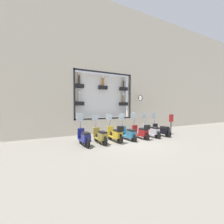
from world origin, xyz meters
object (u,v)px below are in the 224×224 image
scooter_silver_1 (152,131)px  scooter_navy_6 (84,137)px  scooter_black_0 (162,130)px  scooter_teal_3 (129,133)px  scooter_olive_5 (101,136)px  scooter_red_2 (141,132)px  scooter_yellow_4 (116,134)px  shop_sign_post (171,123)px

scooter_silver_1 → scooter_navy_6: (0.01, 4.74, 0.02)m
scooter_black_0 → scooter_silver_1: size_ratio=1.00×
scooter_teal_3 → scooter_olive_5: (0.01, 1.89, 0.02)m
scooter_teal_3 → scooter_olive_5: scooter_teal_3 is taller
scooter_red_2 → scooter_teal_3: bearing=86.4°
scooter_yellow_4 → scooter_olive_5: 0.95m
scooter_red_2 → scooter_yellow_4: bearing=89.7°
scooter_olive_5 → scooter_navy_6: size_ratio=1.00×
scooter_red_2 → scooter_olive_5: bearing=88.7°
scooter_yellow_4 → scooter_teal_3: bearing=-87.0°
scooter_olive_5 → scooter_red_2: bearing=-91.3°
scooter_navy_6 → shop_sign_post: size_ratio=1.18×
scooter_teal_3 → scooter_navy_6: (0.01, 2.84, 0.03)m
scooter_navy_6 → shop_sign_post: (0.21, -6.88, 0.37)m
scooter_red_2 → scooter_yellow_4: scooter_red_2 is taller
scooter_yellow_4 → scooter_navy_6: bearing=88.2°
scooter_black_0 → scooter_olive_5: size_ratio=0.99×
scooter_black_0 → scooter_red_2: (-0.06, 1.89, 0.04)m
scooter_silver_1 → scooter_olive_5: (0.00, 3.79, 0.01)m
scooter_silver_1 → scooter_navy_6: 4.74m
scooter_black_0 → scooter_red_2: scooter_red_2 is taller
scooter_olive_5 → scooter_teal_3: bearing=-90.2°
scooter_silver_1 → scooter_teal_3: scooter_silver_1 is taller
scooter_yellow_4 → scooter_navy_6: 1.90m
scooter_silver_1 → scooter_olive_5: 3.79m
scooter_black_0 → scooter_navy_6: bearing=89.9°
scooter_teal_3 → scooter_navy_6: scooter_navy_6 is taller
scooter_black_0 → scooter_olive_5: bearing=90.0°
scooter_yellow_4 → shop_sign_post: size_ratio=1.18×
scooter_red_2 → shop_sign_post: bearing=-84.8°
scooter_olive_5 → shop_sign_post: scooter_olive_5 is taller
scooter_black_0 → scooter_navy_6: size_ratio=0.99×
scooter_red_2 → scooter_navy_6: scooter_navy_6 is taller
scooter_yellow_4 → scooter_olive_5: bearing=86.7°
scooter_teal_3 → scooter_yellow_4: size_ratio=0.99×
scooter_olive_5 → shop_sign_post: size_ratio=1.17×
scooter_teal_3 → scooter_yellow_4: scooter_teal_3 is taller
scooter_black_0 → scooter_yellow_4: bearing=90.8°
scooter_teal_3 → shop_sign_post: (0.22, -4.04, 0.40)m
scooter_red_2 → scooter_olive_5: (0.06, 2.84, -0.03)m
scooter_yellow_4 → scooter_navy_6: scooter_navy_6 is taller
scooter_yellow_4 → scooter_black_0: bearing=-89.2°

